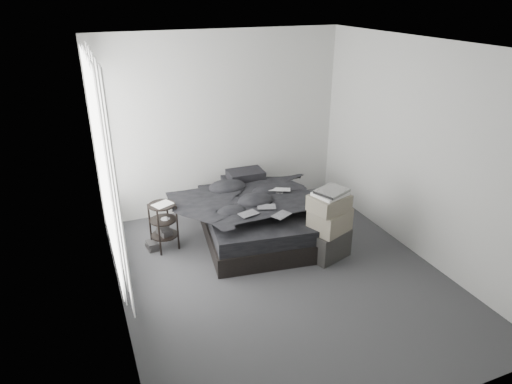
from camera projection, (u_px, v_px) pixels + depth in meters
name	position (u px, v px, depth m)	size (l,w,h in m)	color
floor	(282.00, 276.00, 5.36)	(3.60, 4.20, 0.01)	#363739
ceiling	(288.00, 45.00, 4.29)	(3.60, 4.20, 0.01)	white
wall_back	(222.00, 123.00, 6.60)	(3.60, 0.01, 2.60)	silver
wall_front	(419.00, 281.00, 3.05)	(3.60, 0.01, 2.60)	silver
wall_left	(108.00, 201.00, 4.21)	(0.01, 4.20, 2.60)	silver
wall_right	(420.00, 152.00, 5.45)	(0.01, 4.20, 2.60)	silver
window_left	(101.00, 164.00, 4.95)	(0.02, 2.00, 2.30)	white
curtain_left	(107.00, 169.00, 5.00)	(0.06, 2.12, 2.48)	white
bed	(256.00, 227.00, 6.20)	(1.37, 1.82, 0.25)	black
mattress	(256.00, 212.00, 6.11)	(1.32, 1.76, 0.19)	black
duvet	(257.00, 200.00, 5.99)	(1.34, 1.55, 0.21)	black
pillow_lower	(241.00, 182.00, 6.66)	(0.55, 0.37, 0.12)	black
pillow_upper	(246.00, 174.00, 6.61)	(0.51, 0.35, 0.11)	black
laptop	(280.00, 187.00, 6.10)	(0.29, 0.19, 0.02)	silver
comic_a	(248.00, 209.00, 5.51)	(0.23, 0.15, 0.01)	black
comic_b	(267.00, 202.00, 5.68)	(0.23, 0.15, 0.01)	black
comic_c	(282.00, 209.00, 5.47)	(0.23, 0.15, 0.01)	black
side_stand	(164.00, 227.00, 5.81)	(0.34, 0.34, 0.62)	black
papers	(163.00, 205.00, 5.68)	(0.24, 0.18, 0.01)	white
floor_books	(152.00, 245.00, 5.88)	(0.12, 0.17, 0.12)	black
box_lower	(327.00, 243.00, 5.70)	(0.49, 0.39, 0.37)	black
box_mid	(330.00, 220.00, 5.56)	(0.46, 0.37, 0.28)	#6C6455
box_upper	(329.00, 203.00, 5.46)	(0.44, 0.36, 0.19)	#6C6455
art_book_white	(330.00, 194.00, 5.42)	(0.38, 0.30, 0.04)	silver
art_book_snake	(332.00, 191.00, 5.40)	(0.37, 0.29, 0.03)	silver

